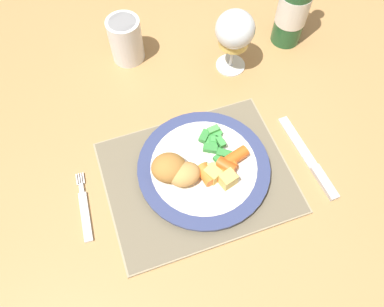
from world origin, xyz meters
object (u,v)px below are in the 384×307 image
table_knife (312,164)px  dinner_plate (204,168)px  wine_glass (235,32)px  drinking_cup (126,39)px  fork (85,211)px  dining_table (184,137)px

table_knife → dinner_plate: bearing=165.2°
dinner_plate → wine_glass: bearing=57.0°
wine_glass → drinking_cup: (-0.20, 0.10, -0.04)m
dinner_plate → table_knife: dinner_plate is taller
dinner_plate → table_knife: 0.20m
fork → drinking_cup: (0.16, 0.33, 0.05)m
table_knife → drinking_cup: 0.45m
table_knife → wine_glass: 0.29m
dinner_plate → table_knife: size_ratio=1.26×
dining_table → table_knife: 0.28m
dinner_plate → fork: size_ratio=1.81×
fork → table_knife: 0.42m
fork → drinking_cup: drinking_cup is taller
fork → wine_glass: wine_glass is taller
dining_table → drinking_cup: bearing=108.2°
wine_glass → dining_table: bearing=-147.0°
drinking_cup → wine_glass: bearing=-26.3°
dining_table → wine_glass: 0.24m
dining_table → dinner_plate: bearing=-92.7°
table_knife → wine_glass: bearing=100.4°
dining_table → fork: fork is taller
dining_table → fork: 0.28m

